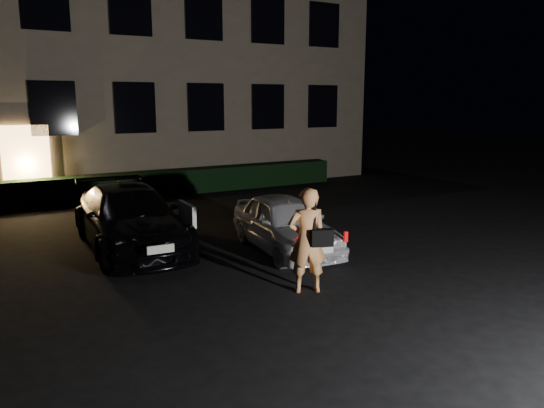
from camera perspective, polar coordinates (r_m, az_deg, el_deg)
ground at (r=9.41m, az=5.37°, el=-9.24°), size 80.00×80.00×0.00m
building at (r=22.89m, az=-17.83°, el=17.49°), size 20.00×8.11×12.00m
hedge at (r=18.60m, az=-13.76°, el=2.03°), size 15.00×0.70×0.85m
sedan at (r=12.18m, az=-15.04°, el=-1.48°), size 2.16×4.91×1.38m
hatch at (r=11.62m, az=1.45°, el=-2.08°), size 1.89×3.75×1.22m
man at (r=9.07m, az=3.84°, el=-3.89°), size 0.78×0.67×1.83m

